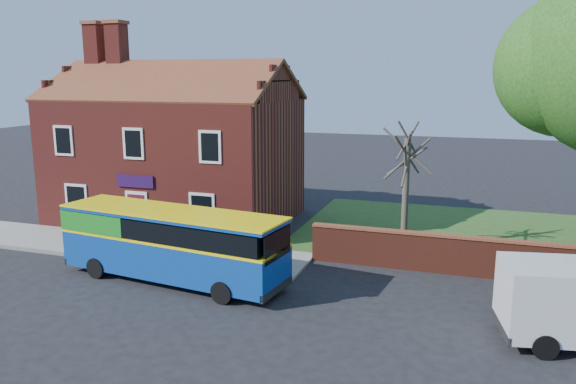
% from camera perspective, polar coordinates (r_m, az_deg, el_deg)
% --- Properties ---
extents(ground, '(120.00, 120.00, 0.00)m').
position_cam_1_polar(ground, '(18.95, -9.45, -12.53)').
color(ground, black).
rests_on(ground, ground).
extents(pavement, '(18.00, 3.50, 0.12)m').
position_cam_1_polar(pavement, '(27.04, -16.95, -5.29)').
color(pavement, gray).
rests_on(pavement, ground).
extents(kerb, '(18.00, 0.15, 0.14)m').
position_cam_1_polar(kerb, '(25.70, -19.21, -6.30)').
color(kerb, slate).
rests_on(kerb, ground).
extents(grass_strip, '(26.00, 12.00, 0.04)m').
position_cam_1_polar(grass_strip, '(29.60, 27.06, -4.71)').
color(grass_strip, '#426B28').
rests_on(grass_strip, ground).
extents(shop_building, '(12.30, 8.13, 10.50)m').
position_cam_1_polar(shop_building, '(31.07, -11.24, 3.50)').
color(shop_building, maroon).
rests_on(shop_building, ground).
extents(bus, '(9.29, 3.46, 2.77)m').
position_cam_1_polar(bus, '(21.98, -12.29, -4.82)').
color(bus, '#0D3E98').
rests_on(bus, ground).
extents(bare_tree, '(2.07, 2.47, 5.53)m').
position_cam_1_polar(bare_tree, '(25.40, 11.87, 0.35)').
color(bare_tree, '#4C4238').
rests_on(bare_tree, ground).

